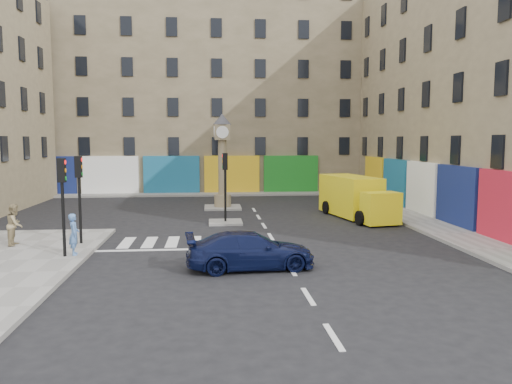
{
  "coord_description": "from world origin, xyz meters",
  "views": [
    {
      "loc": [
        -2.79,
        -18.86,
        4.53
      ],
      "look_at": [
        -0.59,
        5.14,
        2.0
      ],
      "focal_mm": 35.0,
      "sensor_mm": 36.0,
      "label": 1
    }
  ],
  "objects": [
    {
      "name": "traffic_light_left_near",
      "position": [
        -8.3,
        0.2,
        2.62
      ],
      "size": [
        0.28,
        0.22,
        3.7
      ],
      "color": "black",
      "rests_on": "sidewalk_left"
    },
    {
      "name": "sidewalk_right",
      "position": [
        8.7,
        10.0,
        0.07
      ],
      "size": [
        2.6,
        30.0,
        0.15
      ],
      "primitive_type": "cube",
      "color": "gray",
      "rests_on": "ground"
    },
    {
      "name": "traffic_light_left_far",
      "position": [
        -8.3,
        2.6,
        2.62
      ],
      "size": [
        0.28,
        0.22,
        3.7
      ],
      "color": "black",
      "rests_on": "sidewalk_left"
    },
    {
      "name": "ground",
      "position": [
        0.0,
        0.0,
        0.0
      ],
      "size": [
        120.0,
        120.0,
        0.0
      ],
      "primitive_type": "plane",
      "color": "black",
      "rests_on": "ground"
    },
    {
      "name": "pedestrian_blue",
      "position": [
        -8.0,
        0.43,
        0.94
      ],
      "size": [
        0.51,
        0.66,
        1.59
      ],
      "primitive_type": "imported",
      "rotation": [
        0.0,
        0.0,
        1.82
      ],
      "color": "#537EBF",
      "rests_on": "sidewalk_left"
    },
    {
      "name": "island_far",
      "position": [
        -2.0,
        14.0,
        0.06
      ],
      "size": [
        2.4,
        2.4,
        0.12
      ],
      "primitive_type": "cube",
      "color": "gray",
      "rests_on": "ground"
    },
    {
      "name": "island_near",
      "position": [
        -2.0,
        8.0,
        0.06
      ],
      "size": [
        1.8,
        1.8,
        0.12
      ],
      "primitive_type": "cube",
      "color": "gray",
      "rests_on": "ground"
    },
    {
      "name": "traffic_light_island",
      "position": [
        -2.0,
        8.0,
        2.59
      ],
      "size": [
        0.28,
        0.22,
        3.7
      ],
      "color": "black",
      "rests_on": "island_near"
    },
    {
      "name": "clock_pillar",
      "position": [
        -2.0,
        14.0,
        3.55
      ],
      "size": [
        1.2,
        1.2,
        6.1
      ],
      "color": "#948361",
      "rests_on": "island_far"
    },
    {
      "name": "yellow_van",
      "position": [
        5.6,
        9.29,
        1.18
      ],
      "size": [
        3.16,
        6.79,
        2.38
      ],
      "rotation": [
        0.0,
        0.0,
        0.18
      ],
      "color": "yellow",
      "rests_on": "ground"
    },
    {
      "name": "building_right",
      "position": [
        15.0,
        10.0,
        8.0
      ],
      "size": [
        10.0,
        30.0,
        16.0
      ],
      "primitive_type": "cube",
      "color": "#948361",
      "rests_on": "ground"
    },
    {
      "name": "navy_sedan",
      "position": [
        -1.42,
        -1.69,
        0.66
      ],
      "size": [
        4.67,
        2.23,
        1.31
      ],
      "primitive_type": "imported",
      "rotation": [
        0.0,
        0.0,
        1.66
      ],
      "color": "black",
      "rests_on": "ground"
    },
    {
      "name": "sidewalk_far",
      "position": [
        -4.0,
        22.2,
        0.07
      ],
      "size": [
        32.0,
        2.4,
        0.15
      ],
      "primitive_type": "cube",
      "color": "gray",
      "rests_on": "ground"
    },
    {
      "name": "pedestrian_tan",
      "position": [
        -10.92,
        2.46,
        1.02
      ],
      "size": [
        0.7,
        0.88,
        1.74
      ],
      "primitive_type": "imported",
      "rotation": [
        0.0,
        0.0,
        1.63
      ],
      "color": "#9B885F",
      "rests_on": "sidewalk_left"
    },
    {
      "name": "building_far",
      "position": [
        -4.0,
        28.0,
        8.5
      ],
      "size": [
        32.0,
        10.0,
        17.0
      ],
      "primitive_type": "cube",
      "color": "#88795B",
      "rests_on": "ground"
    }
  ]
}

